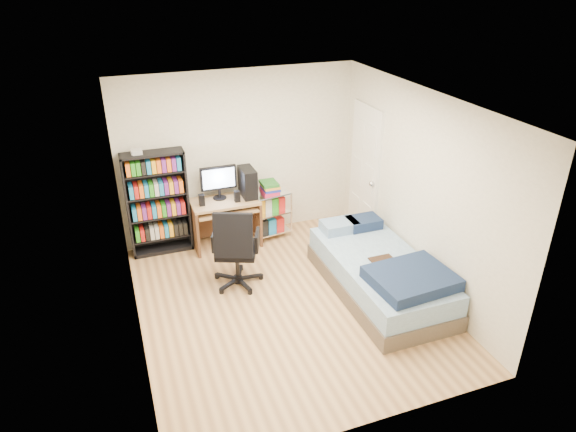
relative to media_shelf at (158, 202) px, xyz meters
name	(u,v)px	position (x,y,z in m)	size (l,w,h in m)	color
room	(286,212)	(1.25, -1.84, 0.48)	(3.58, 4.08, 2.58)	tan
media_shelf	(158,202)	(0.00, 0.00, 0.00)	(0.85, 0.28, 1.57)	black
computer_desk	(231,202)	(1.02, -0.11, -0.12)	(0.96, 0.56, 1.21)	#A68755
office_chair	(237,261)	(0.79, -1.24, -0.42)	(0.86, 0.86, 1.11)	black
wire_cart	(270,201)	(1.61, -0.12, -0.18)	(0.61, 0.48, 0.90)	silver
bed	(381,274)	(2.45, -2.02, -0.50)	(1.08, 2.16, 0.62)	brown
door	(365,172)	(2.98, -0.49, 0.23)	(0.12, 0.80, 2.00)	white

